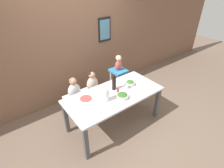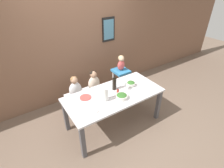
{
  "view_description": "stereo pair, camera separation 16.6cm",
  "coord_description": "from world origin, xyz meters",
  "views": [
    {
      "loc": [
        -1.6,
        -2.03,
        2.58
      ],
      "look_at": [
        0.0,
        0.06,
        0.91
      ],
      "focal_mm": 28.0,
      "sensor_mm": 36.0,
      "label": 1
    },
    {
      "loc": [
        -1.46,
        -2.13,
        2.58
      ],
      "look_at": [
        0.0,
        0.06,
        0.91
      ],
      "focal_mm": 28.0,
      "sensor_mm": 36.0,
      "label": 2
    }
  ],
  "objects": [
    {
      "name": "ground_plane",
      "position": [
        0.0,
        0.0,
        0.0
      ],
      "size": [
        14.0,
        14.0,
        0.0
      ],
      "primitive_type": "plane",
      "color": "#705B4C"
    },
    {
      "name": "wall_back",
      "position": [
        0.0,
        1.34,
        1.35
      ],
      "size": [
        10.0,
        0.09,
        2.7
      ],
      "color": "brown",
      "rests_on": "ground_plane"
    },
    {
      "name": "dining_table",
      "position": [
        0.0,
        0.0,
        0.64
      ],
      "size": [
        1.79,
        0.84,
        0.73
      ],
      "color": "silver",
      "rests_on": "ground_plane"
    },
    {
      "name": "chair_far_left",
      "position": [
        -0.47,
        0.68,
        0.37
      ],
      "size": [
        0.4,
        0.42,
        0.44
      ],
      "color": "silver",
      "rests_on": "ground_plane"
    },
    {
      "name": "chair_far_center",
      "position": [
        -0.05,
        0.68,
        0.37
      ],
      "size": [
        0.4,
        0.42,
        0.44
      ],
      "color": "silver",
      "rests_on": "ground_plane"
    },
    {
      "name": "chair_right_highchair",
      "position": [
        0.66,
        0.68,
        0.57
      ],
      "size": [
        0.34,
        0.35,
        0.73
      ],
      "color": "silver",
      "rests_on": "ground_plane"
    },
    {
      "name": "person_child_left",
      "position": [
        -0.47,
        0.68,
        0.67
      ],
      "size": [
        0.26,
        0.16,
        0.46
      ],
      "color": "silver",
      "rests_on": "chair_far_left"
    },
    {
      "name": "person_child_center",
      "position": [
        -0.05,
        0.68,
        0.67
      ],
      "size": [
        0.26,
        0.16,
        0.46
      ],
      "color": "beige",
      "rests_on": "chair_far_center"
    },
    {
      "name": "person_baby_right",
      "position": [
        0.66,
        0.68,
        0.92
      ],
      "size": [
        0.18,
        0.13,
        0.35
      ],
      "color": "#C64C4C",
      "rests_on": "chair_right_highchair"
    },
    {
      "name": "wine_bottle",
      "position": [
        0.09,
        0.12,
        0.85
      ],
      "size": [
        0.08,
        0.08,
        0.31
      ],
      "color": "black",
      "rests_on": "dining_table"
    },
    {
      "name": "paper_towel_roll",
      "position": [
        -0.24,
        -0.07,
        0.85
      ],
      "size": [
        0.11,
        0.11,
        0.25
      ],
      "color": "white",
      "rests_on": "dining_table"
    },
    {
      "name": "wine_glass_near",
      "position": [
        0.23,
        -0.01,
        0.86
      ],
      "size": [
        0.07,
        0.07,
        0.19
      ],
      "color": "white",
      "rests_on": "dining_table"
    },
    {
      "name": "salad_bowl_large",
      "position": [
        0.04,
        -0.18,
        0.77
      ],
      "size": [
        0.21,
        0.21,
        0.09
      ],
      "color": "silver",
      "rests_on": "dining_table"
    },
    {
      "name": "salad_bowl_small",
      "position": [
        0.43,
        0.05,
        0.77
      ],
      "size": [
        0.17,
        0.17,
        0.09
      ],
      "color": "silver",
      "rests_on": "dining_table"
    },
    {
      "name": "dinner_plate_front_left",
      "position": [
        -0.53,
        -0.18,
        0.73
      ],
      "size": [
        0.2,
        0.2,
        0.01
      ],
      "color": "silver",
      "rests_on": "dining_table"
    },
    {
      "name": "dinner_plate_back_left",
      "position": [
        -0.48,
        0.18,
        0.73
      ],
      "size": [
        0.2,
        0.2,
        0.01
      ],
      "color": "#D14C47",
      "rests_on": "dining_table"
    },
    {
      "name": "condiment_bottle_hot_sauce",
      "position": [
        0.06,
        -0.04,
        0.79
      ],
      "size": [
        0.04,
        0.04,
        0.13
      ],
      "color": "red",
      "rests_on": "dining_table"
    }
  ]
}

